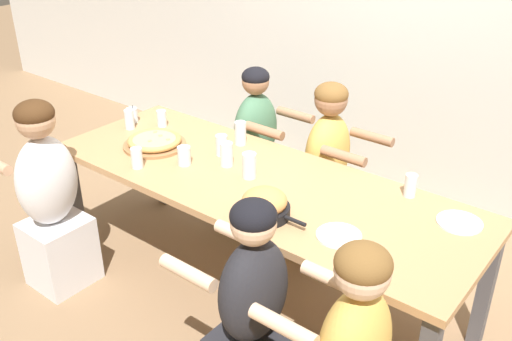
{
  "coord_description": "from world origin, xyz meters",
  "views": [
    {
      "loc": [
        1.68,
        -2.12,
        2.2
      ],
      "look_at": [
        0.0,
        0.0,
        0.8
      ],
      "focal_mm": 40.0,
      "sensor_mm": 36.0,
      "label": 1
    }
  ],
  "objects_px": {
    "drinking_glass_a": "(129,121)",
    "drinking_glass_f": "(240,134)",
    "drinking_glass_i": "(162,119)",
    "diner_near_left": "(51,203)",
    "diner_far_midleft": "(256,152)",
    "empty_plate_b": "(459,222)",
    "drinking_glass_c": "(410,187)",
    "diner_near_midright": "(253,321)",
    "diner_far_center": "(327,174)",
    "drinking_glass_d": "(227,154)",
    "skillet_bowl": "(265,205)",
    "pizza_board_main": "(155,142)",
    "drinking_glass_g": "(184,157)",
    "drinking_glass_h": "(222,147)",
    "empty_plate_a": "(339,235)",
    "drinking_glass_e": "(249,167)",
    "cocktail_glass_blue": "(132,116)",
    "drinking_glass_b": "(137,159)"
  },
  "relations": [
    {
      "from": "drinking_glass_a",
      "to": "drinking_glass_g",
      "type": "height_order",
      "value": "drinking_glass_a"
    },
    {
      "from": "drinking_glass_f",
      "to": "drinking_glass_h",
      "type": "xyz_separation_m",
      "value": [
        0.01,
        -0.18,
        -0.01
      ]
    },
    {
      "from": "skillet_bowl",
      "to": "empty_plate_a",
      "type": "xyz_separation_m",
      "value": [
        0.37,
        0.07,
        -0.06
      ]
    },
    {
      "from": "skillet_bowl",
      "to": "empty_plate_b",
      "type": "xyz_separation_m",
      "value": [
        0.76,
        0.51,
        -0.06
      ]
    },
    {
      "from": "drinking_glass_a",
      "to": "diner_far_center",
      "type": "xyz_separation_m",
      "value": [
        1.11,
        0.63,
        -0.28
      ]
    },
    {
      "from": "diner_far_center",
      "to": "diner_near_left",
      "type": "relative_size",
      "value": 0.96
    },
    {
      "from": "empty_plate_a",
      "to": "drinking_glass_a",
      "type": "relative_size",
      "value": 1.62
    },
    {
      "from": "empty_plate_a",
      "to": "drinking_glass_d",
      "type": "bearing_deg",
      "value": 165.32
    },
    {
      "from": "cocktail_glass_blue",
      "to": "drinking_glass_i",
      "type": "relative_size",
      "value": 1.12
    },
    {
      "from": "drinking_glass_h",
      "to": "diner_far_center",
      "type": "bearing_deg",
      "value": 54.56
    },
    {
      "from": "drinking_glass_d",
      "to": "diner_far_center",
      "type": "bearing_deg",
      "value": 66.26
    },
    {
      "from": "drinking_glass_f",
      "to": "drinking_glass_i",
      "type": "bearing_deg",
      "value": -170.03
    },
    {
      "from": "drinking_glass_a",
      "to": "drinking_glass_i",
      "type": "relative_size",
      "value": 1.19
    },
    {
      "from": "empty_plate_a",
      "to": "drinking_glass_g",
      "type": "bearing_deg",
      "value": 175.29
    },
    {
      "from": "diner_far_center",
      "to": "empty_plate_b",
      "type": "bearing_deg",
      "value": 66.84
    },
    {
      "from": "drinking_glass_g",
      "to": "drinking_glass_i",
      "type": "distance_m",
      "value": 0.59
    },
    {
      "from": "diner_near_midright",
      "to": "diner_far_midleft",
      "type": "bearing_deg",
      "value": 37.87
    },
    {
      "from": "empty_plate_b",
      "to": "diner_far_midleft",
      "type": "bearing_deg",
      "value": 164.91
    },
    {
      "from": "drinking_glass_d",
      "to": "pizza_board_main",
      "type": "bearing_deg",
      "value": -171.42
    },
    {
      "from": "drinking_glass_e",
      "to": "drinking_glass_i",
      "type": "height_order",
      "value": "drinking_glass_e"
    },
    {
      "from": "skillet_bowl",
      "to": "empty_plate_b",
      "type": "relative_size",
      "value": 1.7
    },
    {
      "from": "pizza_board_main",
      "to": "drinking_glass_d",
      "type": "relative_size",
      "value": 2.74
    },
    {
      "from": "empty_plate_a",
      "to": "diner_far_center",
      "type": "bearing_deg",
      "value": 124.28
    },
    {
      "from": "pizza_board_main",
      "to": "drinking_glass_b",
      "type": "bearing_deg",
      "value": -62.04
    },
    {
      "from": "pizza_board_main",
      "to": "cocktail_glass_blue",
      "type": "distance_m",
      "value": 0.44
    },
    {
      "from": "skillet_bowl",
      "to": "diner_far_midleft",
      "type": "bearing_deg",
      "value": 130.22
    },
    {
      "from": "drinking_glass_b",
      "to": "empty_plate_a",
      "type": "bearing_deg",
      "value": 4.71
    },
    {
      "from": "drinking_glass_a",
      "to": "drinking_glass_c",
      "type": "relative_size",
      "value": 1.05
    },
    {
      "from": "diner_far_center",
      "to": "drinking_glass_c",
      "type": "bearing_deg",
      "value": 64.72
    },
    {
      "from": "drinking_glass_e",
      "to": "drinking_glass_c",
      "type": "bearing_deg",
      "value": 24.38
    },
    {
      "from": "empty_plate_b",
      "to": "drinking_glass_c",
      "type": "bearing_deg",
      "value": 161.92
    },
    {
      "from": "drinking_glass_i",
      "to": "diner_far_center",
      "type": "bearing_deg",
      "value": 25.44
    },
    {
      "from": "drinking_glass_a",
      "to": "diner_far_midleft",
      "type": "bearing_deg",
      "value": 49.06
    },
    {
      "from": "empty_plate_a",
      "to": "empty_plate_b",
      "type": "relative_size",
      "value": 0.98
    },
    {
      "from": "drinking_glass_a",
      "to": "drinking_glass_f",
      "type": "bearing_deg",
      "value": 20.06
    },
    {
      "from": "drinking_glass_c",
      "to": "skillet_bowl",
      "type": "bearing_deg",
      "value": -127.09
    },
    {
      "from": "drinking_glass_i",
      "to": "diner_near_left",
      "type": "bearing_deg",
      "value": -92.32
    },
    {
      "from": "diner_far_midleft",
      "to": "drinking_glass_a",
      "type": "bearing_deg",
      "value": -40.94
    },
    {
      "from": "diner_far_midleft",
      "to": "empty_plate_b",
      "type": "bearing_deg",
      "value": 74.91
    },
    {
      "from": "drinking_glass_c",
      "to": "diner_near_midright",
      "type": "xyz_separation_m",
      "value": [
        -0.22,
        -1.0,
        -0.3
      ]
    },
    {
      "from": "empty_plate_b",
      "to": "drinking_glass_c",
      "type": "height_order",
      "value": "drinking_glass_c"
    },
    {
      "from": "drinking_glass_e",
      "to": "drinking_glass_f",
      "type": "relative_size",
      "value": 0.98
    },
    {
      "from": "drinking_glass_e",
      "to": "drinking_glass_i",
      "type": "relative_size",
      "value": 1.31
    },
    {
      "from": "drinking_glass_d",
      "to": "diner_far_midleft",
      "type": "relative_size",
      "value": 0.12
    },
    {
      "from": "drinking_glass_g",
      "to": "pizza_board_main",
      "type": "bearing_deg",
      "value": 168.64
    },
    {
      "from": "diner_near_left",
      "to": "drinking_glass_d",
      "type": "bearing_deg",
      "value": -47.19
    },
    {
      "from": "drinking_glass_d",
      "to": "drinking_glass_h",
      "type": "bearing_deg",
      "value": 143.01
    },
    {
      "from": "drinking_glass_d",
      "to": "skillet_bowl",
      "type": "bearing_deg",
      "value": -30.86
    },
    {
      "from": "drinking_glass_a",
      "to": "drinking_glass_g",
      "type": "bearing_deg",
      "value": -13.17
    },
    {
      "from": "skillet_bowl",
      "to": "diner_near_left",
      "type": "relative_size",
      "value": 0.31
    }
  ]
}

